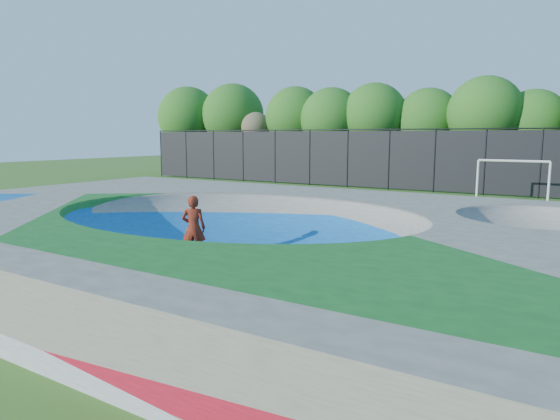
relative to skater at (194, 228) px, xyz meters
The scene contains 7 objects.
ground 1.54m from the skater, 20.72° to the left, with size 120.00×120.00×0.00m, color #315D19.
skate_deck 1.23m from the skater, 20.72° to the left, with size 22.00×14.00×1.50m, color gray.
skater is the anchor object (origin of this frame).
skateboard 0.92m from the skater, ahead, with size 0.78×0.22×0.05m, color black.
soccer_goal 18.87m from the skater, 71.03° to the left, with size 3.55×0.12×2.34m.
fence 21.49m from the skater, 86.96° to the left, with size 48.09×0.09×4.04m.
treeline 26.56m from the skater, 85.96° to the left, with size 54.90×7.64×8.34m.
Camera 1 is at (8.44, -11.09, 3.57)m, focal length 32.00 mm.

